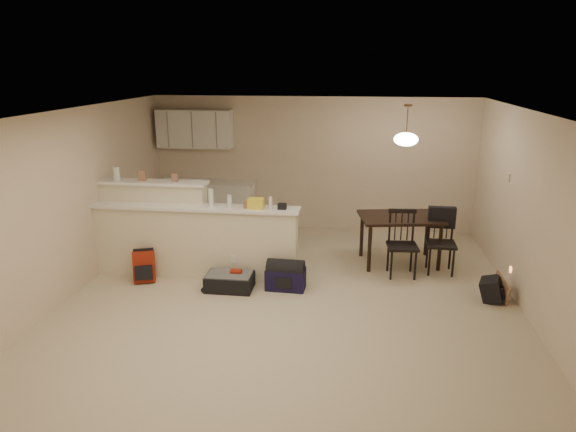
% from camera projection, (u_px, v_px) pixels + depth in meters
% --- Properties ---
extents(room, '(7.00, 7.02, 2.50)m').
position_uv_depth(room, '(289.00, 217.00, 6.33)').
color(room, beige).
rests_on(room, ground).
extents(breakfast_bar, '(3.08, 0.58, 1.39)m').
position_uv_depth(breakfast_bar, '(181.00, 235.00, 7.67)').
color(breakfast_bar, beige).
rests_on(breakfast_bar, ground).
extents(upper_cabinets, '(1.40, 0.34, 0.70)m').
position_uv_depth(upper_cabinets, '(195.00, 129.00, 9.58)').
color(upper_cabinets, white).
rests_on(upper_cabinets, room).
extents(kitchen_counter, '(1.80, 0.60, 0.90)m').
position_uv_depth(kitchen_counter, '(207.00, 206.00, 9.84)').
color(kitchen_counter, white).
rests_on(kitchen_counter, ground).
extents(thermostat, '(0.02, 0.12, 0.12)m').
position_uv_depth(thermostat, '(508.00, 177.00, 7.36)').
color(thermostat, beige).
rests_on(thermostat, room).
extents(jar, '(0.10, 0.10, 0.20)m').
position_uv_depth(jar, '(117.00, 173.00, 7.67)').
color(jar, silver).
rests_on(jar, breakfast_bar).
extents(cereal_box, '(0.10, 0.07, 0.16)m').
position_uv_depth(cereal_box, '(142.00, 175.00, 7.63)').
color(cereal_box, '#92664B').
rests_on(cereal_box, breakfast_bar).
extents(small_box, '(0.08, 0.06, 0.12)m').
position_uv_depth(small_box, '(175.00, 178.00, 7.57)').
color(small_box, '#92664B').
rests_on(small_box, breakfast_bar).
extents(bottle_a, '(0.07, 0.07, 0.26)m').
position_uv_depth(bottle_a, '(211.00, 198.00, 7.35)').
color(bottle_a, silver).
rests_on(bottle_a, breakfast_bar).
extents(bottle_b, '(0.06, 0.06, 0.18)m').
position_uv_depth(bottle_b, '(230.00, 201.00, 7.33)').
color(bottle_b, silver).
rests_on(bottle_b, breakfast_bar).
extents(bag_lump, '(0.22, 0.18, 0.14)m').
position_uv_depth(bag_lump, '(256.00, 203.00, 7.29)').
color(bag_lump, '#92664B').
rests_on(bag_lump, breakfast_bar).
extents(pouch, '(0.12, 0.10, 0.08)m').
position_uv_depth(pouch, '(282.00, 206.00, 7.25)').
color(pouch, '#92664B').
rests_on(pouch, breakfast_bar).
extents(extra_item_x, '(0.05, 0.05, 0.17)m').
position_uv_depth(extra_item_x, '(271.00, 203.00, 7.26)').
color(extra_item_x, silver).
rests_on(extra_item_x, breakfast_bar).
extents(extra_item_y, '(0.11, 0.10, 0.11)m').
position_uv_depth(extra_item_y, '(248.00, 204.00, 7.30)').
color(extra_item_y, '#92664B').
rests_on(extra_item_y, breakfast_bar).
extents(dining_table, '(1.37, 1.03, 0.78)m').
position_uv_depth(dining_table, '(401.00, 222.00, 8.03)').
color(dining_table, black).
rests_on(dining_table, ground).
extents(pendant_lamp, '(0.36, 0.36, 0.62)m').
position_uv_depth(pendant_lamp, '(406.00, 139.00, 7.66)').
color(pendant_lamp, brown).
rests_on(pendant_lamp, room).
extents(dining_chair_near, '(0.47, 0.45, 0.99)m').
position_uv_depth(dining_chair_near, '(402.00, 244.00, 7.60)').
color(dining_chair_near, black).
rests_on(dining_chair_near, ground).
extents(dining_chair_far, '(0.43, 0.41, 0.97)m').
position_uv_depth(dining_chair_far, '(441.00, 242.00, 7.72)').
color(dining_chair_far, black).
rests_on(dining_chair_far, ground).
extents(suitcase, '(0.65, 0.42, 0.22)m').
position_uv_depth(suitcase, '(230.00, 282.00, 7.23)').
color(suitcase, black).
rests_on(suitcase, ground).
extents(red_backpack, '(0.35, 0.28, 0.45)m').
position_uv_depth(red_backpack, '(144.00, 266.00, 7.48)').
color(red_backpack, maroon).
rests_on(red_backpack, ground).
extents(navy_duffel, '(0.56, 0.32, 0.30)m').
position_uv_depth(navy_duffel, '(286.00, 279.00, 7.24)').
color(navy_duffel, '#131033').
rests_on(navy_duffel, ground).
extents(black_daypack, '(0.34, 0.40, 0.30)m').
position_uv_depth(black_daypack, '(492.00, 290.00, 6.89)').
color(black_daypack, black).
rests_on(black_daypack, ground).
extents(cardboard_sheet, '(0.09, 0.43, 0.33)m').
position_uv_depth(cardboard_sheet, '(501.00, 289.00, 6.87)').
color(cardboard_sheet, '#92664B').
rests_on(cardboard_sheet, ground).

